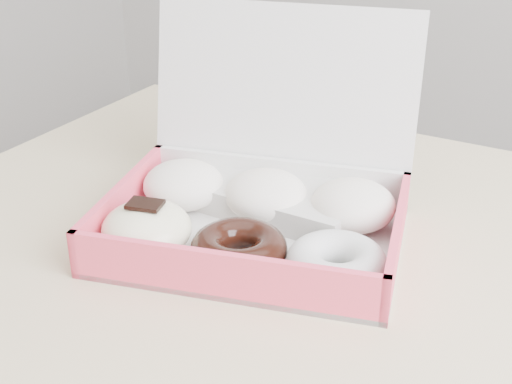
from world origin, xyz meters
The scene contains 3 objects.
table centered at (0.00, 0.00, 0.67)m, with size 1.20×0.80×0.75m.
donut_box centered at (-0.15, -0.01, 0.79)m, with size 0.40×0.37×0.24m.
newspapers centered at (-0.17, 0.09, 0.77)m, with size 0.24×0.20×0.04m, color white.
Camera 1 is at (0.21, -0.65, 1.17)m, focal length 50.00 mm.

